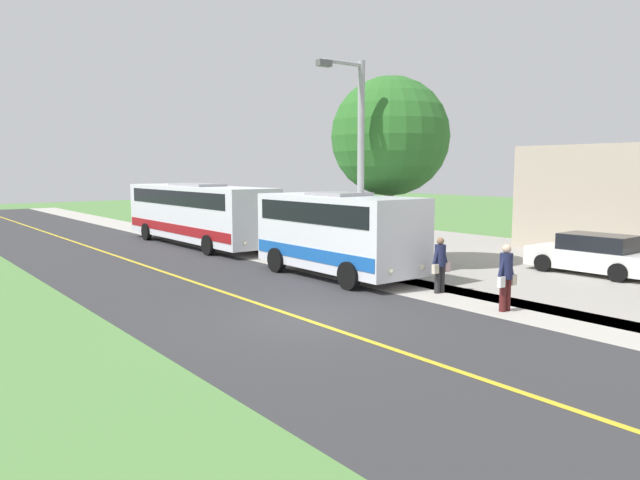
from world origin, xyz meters
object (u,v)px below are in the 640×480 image
(transit_bus_rear, at_px, (198,211))
(pedestrian_waiting, at_px, (440,263))
(tree_curbside, at_px, (390,137))
(parked_car_near, at_px, (593,255))
(shuttle_bus_front, at_px, (338,230))
(pedestrian_with_bags, at_px, (506,275))
(street_light_pole, at_px, (358,160))

(transit_bus_rear, height_order, pedestrian_waiting, transit_bus_rear)
(tree_curbside, bearing_deg, parked_car_near, 130.13)
(shuttle_bus_front, xyz_separation_m, pedestrian_waiting, (-0.66, 4.09, -0.71))
(tree_curbside, bearing_deg, pedestrian_waiting, 64.08)
(transit_bus_rear, relative_size, tree_curbside, 1.60)
(pedestrian_with_bags, xyz_separation_m, street_light_pole, (-0.08, -6.09, 3.12))
(transit_bus_rear, xyz_separation_m, parked_car_near, (-7.60, 16.26, -1.00))
(parked_car_near, bearing_deg, pedestrian_with_bags, 11.56)
(pedestrian_with_bags, xyz_separation_m, pedestrian_waiting, (-0.42, -2.65, -0.05))
(transit_bus_rear, height_order, street_light_pole, street_light_pole)
(transit_bus_rear, distance_m, tree_curbside, 11.47)
(shuttle_bus_front, bearing_deg, transit_bus_rear, -90.04)
(shuttle_bus_front, distance_m, transit_bus_rear, 11.03)
(transit_bus_rear, distance_m, parked_car_near, 17.97)
(transit_bus_rear, bearing_deg, pedestrian_with_bags, 90.74)
(transit_bus_rear, relative_size, parked_car_near, 2.60)
(pedestrian_waiting, distance_m, street_light_pole, 4.69)
(pedestrian_with_bags, height_order, street_light_pole, street_light_pole)
(pedestrian_with_bags, bearing_deg, street_light_pole, -90.75)
(transit_bus_rear, distance_m, pedestrian_waiting, 15.15)
(shuttle_bus_front, height_order, pedestrian_with_bags, shuttle_bus_front)
(tree_curbside, bearing_deg, street_light_pole, 22.70)
(pedestrian_with_bags, height_order, pedestrian_waiting, pedestrian_with_bags)
(pedestrian_waiting, height_order, tree_curbside, tree_curbside)
(shuttle_bus_front, bearing_deg, pedestrian_waiting, 99.22)
(pedestrian_with_bags, distance_m, tree_curbside, 8.60)
(pedestrian_with_bags, xyz_separation_m, parked_car_near, (-7.37, -1.51, -0.28))
(shuttle_bus_front, height_order, parked_car_near, shuttle_bus_front)
(pedestrian_with_bags, height_order, tree_curbside, tree_curbside)
(pedestrian_waiting, relative_size, parked_car_near, 0.38)
(shuttle_bus_front, distance_m, pedestrian_with_bags, 6.77)
(pedestrian_with_bags, xyz_separation_m, tree_curbside, (-2.61, -7.15, 4.01))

